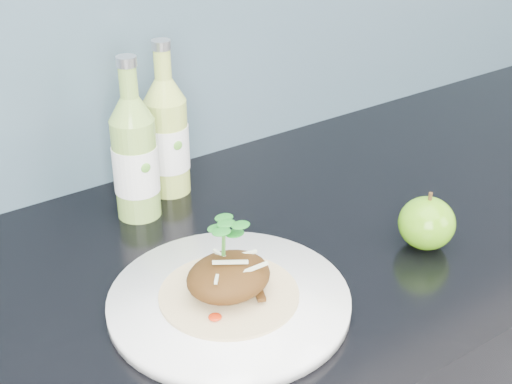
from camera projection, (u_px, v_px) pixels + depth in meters
dinner_plate at (229, 301)px, 0.82m from camera, size 0.32×0.32×0.02m
pork_taco at (229, 275)px, 0.80m from camera, size 0.16×0.16×0.10m
green_apple at (427, 223)px, 0.92m from camera, size 0.08×0.08×0.08m
cider_bottle_left at (135, 158)px, 0.97m from camera, size 0.08×0.08×0.23m
cider_bottle_right at (167, 137)px, 1.03m from camera, size 0.07×0.07×0.23m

